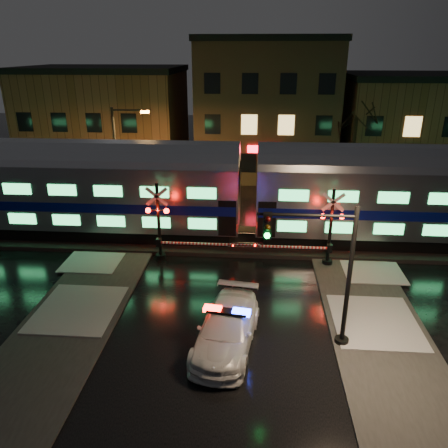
{
  "coord_description": "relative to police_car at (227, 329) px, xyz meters",
  "views": [
    {
      "loc": [
        1.28,
        -19.14,
        10.88
      ],
      "look_at": [
        -0.36,
        2.5,
        2.2
      ],
      "focal_mm": 35.0,
      "sensor_mm": 36.0,
      "label": 1
    }
  ],
  "objects": [
    {
      "name": "building_left",
      "position": [
        -13.31,
        26.88,
        3.74
      ],
      "size": [
        14.0,
        10.0,
        9.0
      ],
      "primitive_type": "cube",
      "color": "brown",
      "rests_on": "ground"
    },
    {
      "name": "building_right",
      "position": [
        14.69,
        26.88,
        3.49
      ],
      "size": [
        12.0,
        10.0,
        8.5
      ],
      "primitive_type": "cube",
      "color": "brown",
      "rests_on": "ground"
    },
    {
      "name": "streetlight",
      "position": [
        -8.15,
        13.88,
        3.54
      ],
      "size": [
        2.5,
        0.26,
        7.47
      ],
      "color": "black",
      "rests_on": "ground"
    },
    {
      "name": "traffic_light",
      "position": [
        3.62,
        0.33,
        2.34
      ],
      "size": [
        3.77,
        0.69,
        5.83
      ],
      "rotation": [
        0.0,
        0.0,
        0.11
      ],
      "color": "black",
      "rests_on": "ground"
    },
    {
      "name": "train",
      "position": [
        0.53,
        9.88,
        2.62
      ],
      "size": [
        51.0,
        3.12,
        5.92
      ],
      "color": "black",
      "rests_on": "ballast"
    },
    {
      "name": "police_car",
      "position": [
        0.0,
        0.0,
        0.0
      ],
      "size": [
        2.79,
        5.43,
        1.67
      ],
      "rotation": [
        0.0,
        0.0,
        -0.13
      ],
      "color": "silver",
      "rests_on": "ground"
    },
    {
      "name": "building_mid",
      "position": [
        1.69,
        27.38,
        4.99
      ],
      "size": [
        12.0,
        11.0,
        11.5
      ],
      "primitive_type": "cube",
      "color": "brown",
      "rests_on": "ground"
    },
    {
      "name": "crossing_signal_left",
      "position": [
        -3.85,
        7.19,
        1.06
      ],
      "size": [
        6.21,
        0.67,
        4.39
      ],
      "color": "black",
      "rests_on": "ground"
    },
    {
      "name": "crossing_signal_right",
      "position": [
        4.6,
        7.19,
        1.02
      ],
      "size": [
        6.07,
        0.67,
        4.3
      ],
      "color": "black",
      "rests_on": "ground"
    },
    {
      "name": "sidewalk_right",
      "position": [
        6.19,
        -1.12,
        -0.7
      ],
      "size": [
        4.0,
        20.0,
        0.12
      ],
      "primitive_type": "cube",
      "color": "#2D2D2D",
      "rests_on": "ground"
    },
    {
      "name": "ballast",
      "position": [
        -0.31,
        9.88,
        -0.64
      ],
      "size": [
        90.0,
        4.2,
        0.24
      ],
      "primitive_type": "cube",
      "color": "black",
      "rests_on": "ground"
    },
    {
      "name": "sidewalk_left",
      "position": [
        -6.81,
        -1.12,
        -0.7
      ],
      "size": [
        4.0,
        20.0,
        0.12
      ],
      "primitive_type": "cube",
      "color": "#2D2D2D",
      "rests_on": "ground"
    },
    {
      "name": "ground",
      "position": [
        -0.31,
        4.88,
        -0.76
      ],
      "size": [
        120.0,
        120.0,
        0.0
      ],
      "primitive_type": "plane",
      "color": "black",
      "rests_on": "ground"
    }
  ]
}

